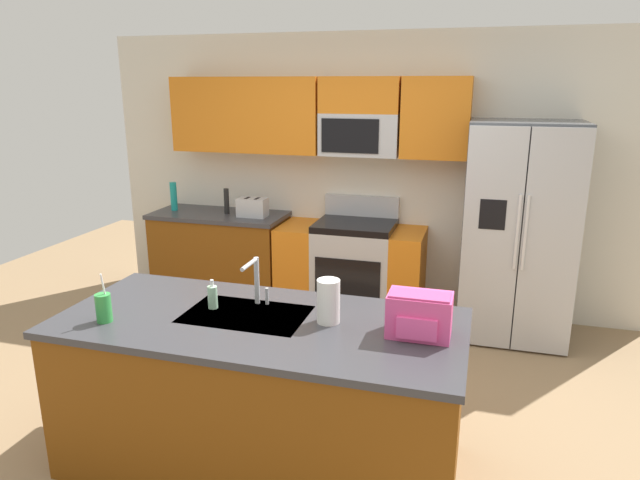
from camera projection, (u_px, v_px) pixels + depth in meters
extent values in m
plane|color=#997A56|center=(296.00, 413.00, 3.81)|extent=(9.00, 9.00, 0.00)
cube|color=silver|center=(366.00, 174.00, 5.45)|extent=(5.20, 0.10, 2.60)
cube|color=orange|center=(211.00, 114.00, 5.51)|extent=(0.70, 0.32, 0.70)
cube|color=orange|center=(282.00, 115.00, 5.31)|extent=(0.76, 0.32, 0.70)
cube|color=orange|center=(436.00, 118.00, 4.93)|extent=(0.58, 0.32, 0.70)
cube|color=#B7BABF|center=(360.00, 135.00, 5.15)|extent=(0.72, 0.32, 0.38)
cube|color=black|center=(350.00, 136.00, 5.02)|extent=(0.52, 0.01, 0.30)
cube|color=orange|center=(361.00, 95.00, 5.06)|extent=(0.72, 0.32, 0.32)
cube|color=brown|center=(221.00, 258.00, 5.73)|extent=(1.30, 0.60, 0.86)
cube|color=#38383D|center=(219.00, 215.00, 5.61)|extent=(1.33, 0.63, 0.04)
cube|color=#B7BABF|center=(355.00, 271.00, 5.36)|extent=(0.72, 0.60, 0.84)
cube|color=black|center=(347.00, 279.00, 5.07)|extent=(0.60, 0.01, 0.36)
cube|color=black|center=(355.00, 225.00, 5.24)|extent=(0.72, 0.60, 0.06)
cube|color=#B7BABF|center=(362.00, 206.00, 5.46)|extent=(0.72, 0.06, 0.20)
cube|color=orange|center=(301.00, 266.00, 5.51)|extent=(0.36, 0.60, 0.84)
cube|color=orange|center=(407.00, 276.00, 5.23)|extent=(0.28, 0.60, 0.84)
cube|color=#4C4F54|center=(518.00, 232.00, 4.80)|extent=(0.90, 0.70, 1.85)
cube|color=#B7BABF|center=(490.00, 241.00, 4.52)|extent=(0.44, 0.04, 1.81)
cube|color=#B7BABF|center=(551.00, 246.00, 4.39)|extent=(0.44, 0.04, 1.81)
cylinder|color=silver|center=(517.00, 233.00, 4.41)|extent=(0.02, 0.02, 0.60)
cylinder|color=silver|center=(525.00, 233.00, 4.39)|extent=(0.02, 0.02, 0.60)
cube|color=black|center=(493.00, 215.00, 4.44)|extent=(0.20, 0.00, 0.24)
cube|color=brown|center=(262.00, 396.00, 3.21)|extent=(2.18, 0.95, 0.86)
cube|color=#38383D|center=(259.00, 323.00, 3.09)|extent=(2.22, 0.99, 0.04)
cube|color=#B7BABF|center=(246.00, 317.00, 3.16)|extent=(0.68, 0.44, 0.03)
cube|color=#B7BABF|center=(253.00, 207.00, 5.43)|extent=(0.28, 0.16, 0.18)
cube|color=black|center=(247.00, 198.00, 5.42)|extent=(0.03, 0.11, 0.01)
cube|color=black|center=(257.00, 199.00, 5.40)|extent=(0.03, 0.11, 0.01)
cylinder|color=black|center=(227.00, 201.00, 5.55)|extent=(0.05, 0.05, 0.25)
cylinder|color=teal|center=(174.00, 196.00, 5.69)|extent=(0.07, 0.07, 0.29)
cylinder|color=#B7BABF|center=(257.00, 280.00, 3.27)|extent=(0.03, 0.03, 0.28)
cylinder|color=#B7BABF|center=(249.00, 264.00, 3.15)|extent=(0.02, 0.20, 0.02)
cylinder|color=#B7BABF|center=(267.00, 296.00, 3.28)|extent=(0.02, 0.02, 0.10)
cylinder|color=green|center=(104.00, 308.00, 3.04)|extent=(0.08, 0.08, 0.16)
cylinder|color=white|center=(103.00, 286.00, 3.00)|extent=(0.01, 0.03, 0.14)
cylinder|color=#A5D8B2|center=(213.00, 297.00, 3.22)|extent=(0.06, 0.06, 0.13)
cylinder|color=white|center=(212.00, 283.00, 3.20)|extent=(0.02, 0.02, 0.04)
cylinder|color=white|center=(328.00, 301.00, 3.02)|extent=(0.12, 0.12, 0.24)
cube|color=#EA4C93|center=(419.00, 315.00, 2.86)|extent=(0.32, 0.20, 0.22)
cube|color=#C7417D|center=(420.00, 297.00, 2.82)|extent=(0.30, 0.14, 0.03)
cube|color=#FF54A2|center=(417.00, 329.00, 2.77)|extent=(0.20, 0.03, 0.11)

